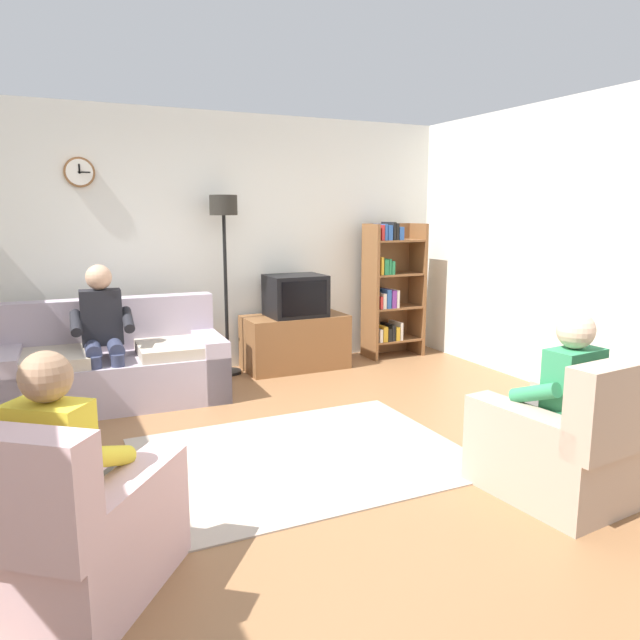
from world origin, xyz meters
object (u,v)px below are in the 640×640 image
at_px(armchair_near_bookshelf, 567,448).
at_px(bookshelf, 390,288).
at_px(person_in_left_armchair, 66,460).
at_px(armchair_near_window, 59,536).
at_px(person_in_right_armchair, 558,394).
at_px(couch, 114,368).
at_px(tv, 296,296).
at_px(person_on_couch, 103,328).
at_px(tv_stand, 295,342).
at_px(floor_lamp, 224,235).

bearing_deg(armchair_near_bookshelf, bookshelf, 75.68).
relative_size(armchair_near_bookshelf, person_in_left_armchair, 0.85).
xyz_separation_m(armchair_near_window, person_in_left_armchair, (0.05, 0.07, 0.32)).
bearing_deg(person_in_right_armchair, couch, 127.51).
height_order(tv, person_on_couch, person_on_couch).
height_order(armchair_near_bookshelf, person_on_couch, person_on_couch).
distance_m(bookshelf, armchair_near_bookshelf, 3.63).
bearing_deg(armchair_near_bookshelf, armchair_near_window, 175.45).
xyz_separation_m(tv_stand, person_in_right_armchair, (0.33, -3.32, 0.31)).
xyz_separation_m(armchair_near_bookshelf, person_in_right_armchair, (-0.01, 0.09, 0.32)).
bearing_deg(couch, person_on_couch, -127.64).
relative_size(armchair_near_bookshelf, person_on_couch, 0.77).
distance_m(couch, floor_lamp, 1.72).
xyz_separation_m(armchair_near_window, person_on_couch, (0.46, 2.68, 0.41)).
bearing_deg(armchair_near_window, person_in_right_armchair, -2.75).
bearing_deg(floor_lamp, tv_stand, -7.74).
relative_size(couch, armchair_near_bookshelf, 2.02).
relative_size(floor_lamp, person_in_left_armchair, 1.65).
bearing_deg(couch, person_in_right_armchair, -52.49).
xyz_separation_m(tv_stand, armchair_near_window, (-2.46, -3.19, -0.00)).
distance_m(tv, armchair_near_bookshelf, 3.44).
bearing_deg(bookshelf, person_in_right_armchair, -104.82).
relative_size(floor_lamp, person_in_right_armchair, 1.65).
bearing_deg(person_in_left_armchair, person_on_couch, 81.18).
bearing_deg(floor_lamp, armchair_near_bookshelf, -73.05).
relative_size(tv_stand, person_in_left_armchair, 0.98).
height_order(tv_stand, bookshelf, bookshelf).
distance_m(tv_stand, person_in_left_armchair, 3.95).
xyz_separation_m(tv_stand, armchair_near_bookshelf, (0.34, -3.41, -0.00)).
bearing_deg(bookshelf, couch, -171.62).
relative_size(couch, person_in_right_armchair, 1.73).
distance_m(armchair_near_bookshelf, person_in_left_armchair, 2.78).
bearing_deg(bookshelf, person_in_left_armchair, -138.76).
distance_m(tv, person_in_right_armchair, 3.32).
bearing_deg(person_in_right_armchair, tv_stand, 95.71).
xyz_separation_m(bookshelf, armchair_near_bookshelf, (-0.89, -3.48, -0.51)).
xyz_separation_m(tv_stand, person_on_couch, (-2.00, -0.50, 0.41)).
relative_size(bookshelf, person_in_left_armchair, 1.40).
distance_m(person_on_couch, person_in_left_armchair, 2.65).
xyz_separation_m(bookshelf, person_in_right_armchair, (-0.90, -3.39, -0.20)).
height_order(tv, armchair_near_bookshelf, tv).
bearing_deg(bookshelf, person_on_couch, -169.94).
bearing_deg(armchair_near_bookshelf, tv_stand, 95.71).
relative_size(armchair_near_window, armchair_near_bookshelf, 1.24).
height_order(tv_stand, person_on_couch, person_on_couch).
distance_m(tv_stand, floor_lamp, 1.37).
xyz_separation_m(armchair_near_window, person_in_right_armchair, (2.79, -0.13, 0.32)).
distance_m(tv_stand, bookshelf, 1.33).
distance_m(couch, tv, 2.01).
relative_size(tv_stand, bookshelf, 0.70).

